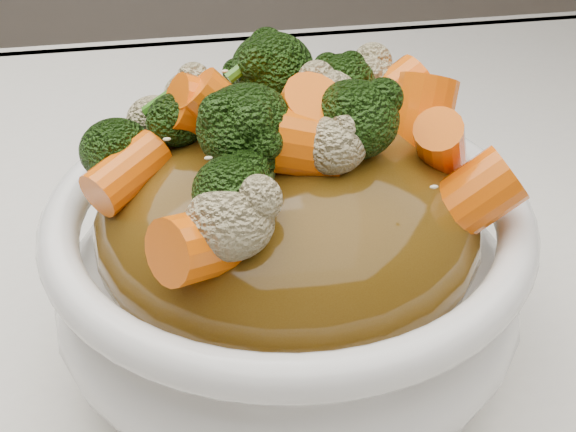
{
  "coord_description": "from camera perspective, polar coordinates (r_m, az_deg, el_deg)",
  "views": [
    {
      "loc": [
        0.0,
        -0.35,
        1.05
      ],
      "look_at": [
        0.06,
        -0.03,
        0.83
      ],
      "focal_mm": 50.0,
      "sensor_mm": 36.0,
      "label": 1
    }
  ],
  "objects": [
    {
      "name": "tablecloth",
      "position": [
        0.47,
        -7.58,
        -8.75
      ],
      "size": [
        1.2,
        0.8,
        0.04
      ],
      "primitive_type": "cube",
      "color": "white",
      "rests_on": "dining_table"
    },
    {
      "name": "sesame_seeds",
      "position": [
        0.36,
        0.0,
        8.74
      ],
      "size": [
        0.22,
        0.22,
        0.01
      ],
      "primitive_type": null,
      "rotation": [
        0.0,
        0.0,
        -0.35
      ],
      "color": "beige",
      "rests_on": "sauce_base"
    },
    {
      "name": "carrots",
      "position": [
        0.36,
        0.0,
        8.58
      ],
      "size": [
        0.24,
        0.24,
        0.05
      ],
      "primitive_type": null,
      "rotation": [
        0.0,
        0.0,
        -0.35
      ],
      "color": "#FF6708",
      "rests_on": "sauce_base"
    },
    {
      "name": "sauce_base",
      "position": [
        0.39,
        0.0,
        -0.39
      ],
      "size": [
        0.24,
        0.24,
        0.1
      ],
      "primitive_type": "ellipsoid",
      "rotation": [
        0.0,
        0.0,
        -0.35
      ],
      "color": "#55390E",
      "rests_on": "bowl"
    },
    {
      "name": "broccoli",
      "position": [
        0.36,
        0.0,
        8.42
      ],
      "size": [
        0.24,
        0.24,
        0.05
      ],
      "primitive_type": null,
      "rotation": [
        0.0,
        0.0,
        -0.35
      ],
      "color": "black",
      "rests_on": "sauce_base"
    },
    {
      "name": "scallions",
      "position": [
        0.36,
        0.0,
        8.74
      ],
      "size": [
        0.18,
        0.18,
        0.02
      ],
      "primitive_type": null,
      "rotation": [
        0.0,
        0.0,
        -0.35
      ],
      "color": "#35751B",
      "rests_on": "sauce_base"
    },
    {
      "name": "cauliflower",
      "position": [
        0.36,
        0.0,
        8.11
      ],
      "size": [
        0.24,
        0.24,
        0.04
      ],
      "primitive_type": null,
      "rotation": [
        0.0,
        0.0,
        -0.35
      ],
      "color": "tan",
      "rests_on": "sauce_base"
    },
    {
      "name": "bowl",
      "position": [
        0.41,
        0.0,
        -4.07
      ],
      "size": [
        0.3,
        0.3,
        0.09
      ],
      "primitive_type": null,
      "rotation": [
        0.0,
        0.0,
        -0.35
      ],
      "color": "white",
      "rests_on": "tablecloth"
    }
  ]
}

